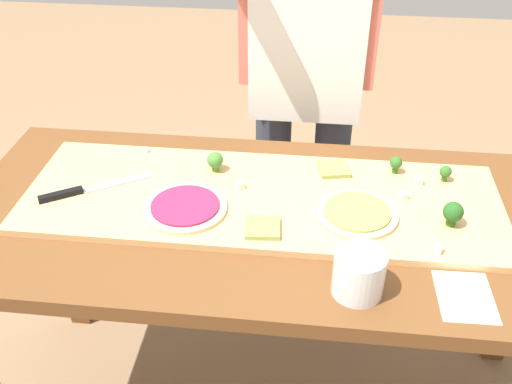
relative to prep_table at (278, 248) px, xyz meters
name	(u,v)px	position (x,y,z in m)	size (l,w,h in m)	color
prep_table	(278,248)	(0.00, 0.00, 0.00)	(1.61, 0.71, 0.77)	brown
cutting_board	(261,199)	(-0.05, 0.04, 0.12)	(1.20, 0.41, 0.02)	tan
chefs_knife	(81,191)	(-0.51, 0.01, 0.14)	(0.26, 0.17, 0.02)	#B7BABF
pizza_whole_pesto_green	(357,213)	(0.19, -0.01, 0.14)	(0.20, 0.20, 0.02)	beige
pizza_whole_beet_magenta	(185,207)	(-0.23, -0.04, 0.14)	(0.20, 0.20, 0.02)	beige
pizza_slice_far_left	(334,169)	(0.13, 0.18, 0.14)	(0.08, 0.08, 0.01)	#899E4C
pizza_slice_center	(263,228)	(-0.03, -0.09, 0.14)	(0.08, 0.08, 0.01)	#899E4C
broccoli_floret_front_mid	(445,172)	(0.42, 0.17, 0.16)	(0.03, 0.03, 0.04)	#366618
broccoli_floret_back_mid	(396,163)	(0.30, 0.19, 0.16)	(0.03, 0.03, 0.05)	#366618
broccoli_floret_front_right	(453,213)	(0.41, -0.02, 0.17)	(0.05, 0.05, 0.06)	#2C5915
broccoli_floret_center_left	(215,161)	(-0.18, 0.15, 0.16)	(0.04, 0.04, 0.06)	#487A23
cheese_crumble_a	(146,150)	(-0.39, 0.22, 0.14)	(0.01, 0.01, 0.01)	silver
cheese_crumble_b	(404,196)	(0.31, 0.07, 0.14)	(0.02, 0.02, 0.02)	silver
cheese_crumble_c	(419,181)	(0.35, 0.14, 0.14)	(0.02, 0.02, 0.02)	silver
cheese_crumble_d	(438,249)	(0.36, -0.13, 0.14)	(0.02, 0.02, 0.02)	white
cheese_crumble_e	(241,185)	(-0.10, 0.07, 0.14)	(0.02, 0.02, 0.02)	white
flour_cup	(358,275)	(0.18, -0.25, 0.16)	(0.11, 0.11, 0.10)	white
recipe_note	(465,297)	(0.41, -0.24, 0.11)	(0.11, 0.15, 0.00)	white
cook_center	(308,45)	(0.04, 0.56, 0.34)	(0.54, 0.39, 1.67)	#333847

